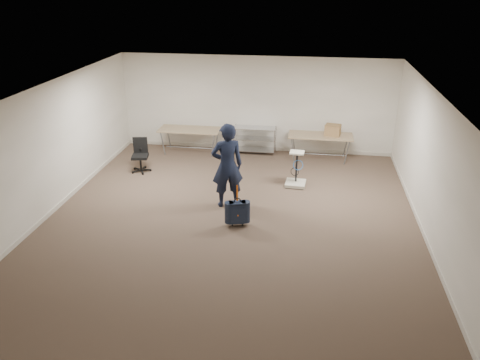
# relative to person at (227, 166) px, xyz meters

# --- Properties ---
(ground) EXTENTS (9.00, 9.00, 0.00)m
(ground) POSITION_rel_person_xyz_m (0.20, -0.67, -0.98)
(ground) COLOR #46392B
(ground) RESTS_ON ground
(room_shell) EXTENTS (8.00, 9.00, 9.00)m
(room_shell) POSITION_rel_person_xyz_m (0.20, 0.71, -0.93)
(room_shell) COLOR beige
(room_shell) RESTS_ON ground
(folding_table_left) EXTENTS (1.80, 0.75, 0.73)m
(folding_table_left) POSITION_rel_person_xyz_m (-1.70, 3.28, -0.30)
(folding_table_left) COLOR #9F8561
(folding_table_left) RESTS_ON ground
(folding_table_right) EXTENTS (1.80, 0.75, 0.73)m
(folding_table_right) POSITION_rel_person_xyz_m (2.10, 3.28, -0.30)
(folding_table_right) COLOR #9F8561
(folding_table_right) RESTS_ON ground
(wire_shelf) EXTENTS (1.22, 0.47, 0.80)m
(wire_shelf) POSITION_rel_person_xyz_m (0.20, 3.53, -0.54)
(wire_shelf) COLOR silver
(wire_shelf) RESTS_ON ground
(person) EXTENTS (0.83, 0.70, 1.96)m
(person) POSITION_rel_person_xyz_m (0.00, 0.00, 0.00)
(person) COLOR black
(person) RESTS_ON ground
(suitcase) EXTENTS (0.38, 0.28, 0.94)m
(suitcase) POSITION_rel_person_xyz_m (0.37, -0.93, -0.66)
(suitcase) COLOR #151A30
(suitcase) RESTS_ON ground
(office_chair) EXTENTS (0.55, 0.55, 0.90)m
(office_chair) POSITION_rel_person_xyz_m (-2.67, 1.68, -0.71)
(office_chair) COLOR black
(office_chair) RESTS_ON ground
(equipment_cart) EXTENTS (0.53, 0.53, 0.91)m
(equipment_cart) POSITION_rel_person_xyz_m (1.51, 1.32, -0.74)
(equipment_cart) COLOR beige
(equipment_cart) RESTS_ON ground
(cardboard_box) EXTENTS (0.48, 0.40, 0.31)m
(cardboard_box) POSITION_rel_person_xyz_m (2.43, 3.30, -0.09)
(cardboard_box) COLOR #8D5D41
(cardboard_box) RESTS_ON folding_table_right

